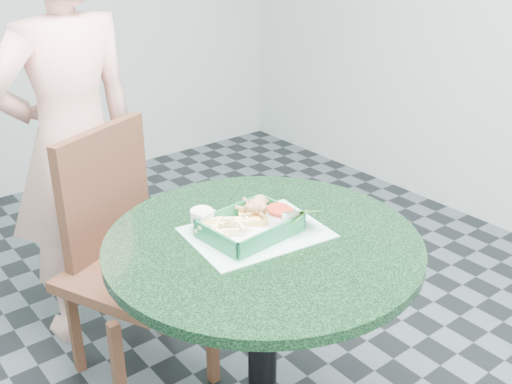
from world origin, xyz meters
TOP-DOWN VIEW (x-y plane):
  - cafe_table at (0.00, 0.00)m, footprint 0.88×0.88m
  - dining_chair at (-0.14, 0.61)m, footprint 0.43×0.43m
  - diner_person at (-0.14, 0.96)m, footprint 0.66×0.46m
  - placemat at (0.01, 0.04)m, footprint 0.41×0.33m
  - food_basket at (-0.01, 0.04)m, footprint 0.25×0.19m
  - crab_sandwich at (0.05, 0.08)m, footprint 0.11×0.11m
  - fries_pile at (-0.07, 0.10)m, footprint 0.14×0.15m
  - sauce_ramekin at (-0.10, 0.15)m, footprint 0.06×0.06m
  - garnish_cup at (0.08, 0.00)m, footprint 0.12×0.12m

SIDE VIEW (x-z plane):
  - dining_chair at x=-0.14m, z-range 0.07..1.00m
  - cafe_table at x=0.00m, z-range 0.21..0.96m
  - placemat at x=0.01m, z-range 0.75..0.75m
  - food_basket at x=-0.01m, z-range 0.74..0.79m
  - fries_pile at x=-0.07m, z-range 0.77..0.81m
  - garnish_cup at x=0.08m, z-range 0.77..0.82m
  - crab_sandwich at x=0.05m, z-range 0.76..0.83m
  - sauce_ramekin at x=-0.10m, z-range 0.78..0.82m
  - diner_person at x=-0.14m, z-range 0.00..1.71m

